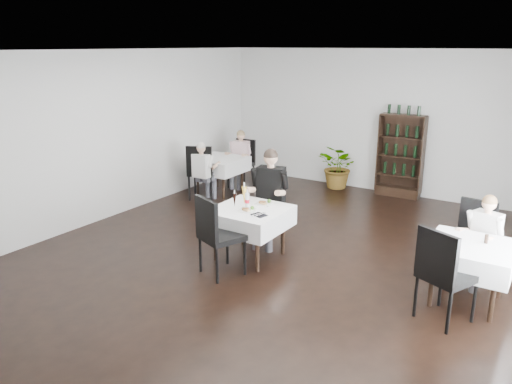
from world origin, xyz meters
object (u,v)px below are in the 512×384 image
wine_shelf (400,157)px  main_table (250,218)px  diner_main (269,190)px  potted_tree (339,167)px

wine_shelf → main_table: 4.41m
diner_main → main_table: bearing=-86.6°
main_table → diner_main: diner_main is taller
main_table → diner_main: bearing=93.4°
main_table → diner_main: (-0.04, 0.61, 0.27)m
wine_shelf → potted_tree: (-1.29, -0.11, -0.36)m
wine_shelf → diner_main: bearing=-104.2°
potted_tree → diner_main: (0.36, -3.59, 0.41)m
wine_shelf → main_table: (-0.90, -4.31, -0.23)m
wine_shelf → diner_main: wine_shelf is taller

